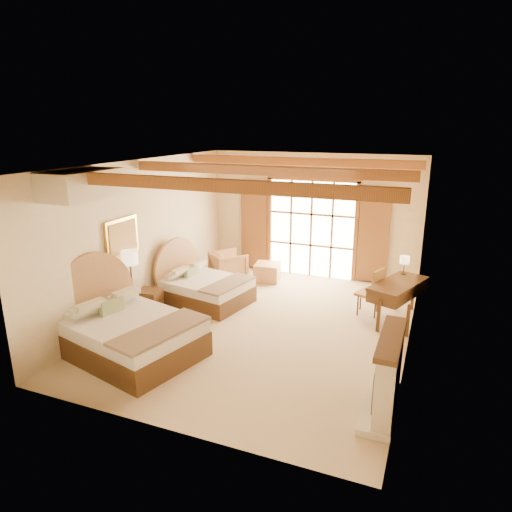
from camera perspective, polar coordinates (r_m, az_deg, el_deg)
The scene contains 19 objects.
floor at distance 9.26m, azimuth 0.94°, elevation -8.67°, with size 7.00×7.00×0.00m, color tan.
wall_back at distance 11.96m, azimuth 7.04°, elevation 5.02°, with size 5.50×5.50×0.00m, color beige.
wall_left at distance 10.00m, azimuth -13.90°, elevation 2.45°, with size 7.00×7.00×0.00m, color beige.
wall_right at distance 8.18m, azimuth 19.28°, elevation -1.03°, with size 7.00×7.00×0.00m, color beige.
ceiling at distance 8.43m, azimuth 1.04°, elevation 11.47°, with size 7.00×7.00×0.00m, color #B5783F.
ceiling_beams at distance 8.44m, azimuth 1.04°, elevation 10.66°, with size 5.39×4.60×0.18m, color #965C25, non-canonical shape.
french_doors at distance 11.98m, azimuth 6.91°, elevation 3.33°, with size 3.95×0.08×2.60m.
fireplace at distance 6.77m, azimuth 16.04°, elevation -14.51°, with size 0.46×1.40×1.16m.
painting at distance 9.36m, azimuth -16.38°, elevation 2.28°, with size 0.06×0.95×0.75m.
canopy_valance at distance 8.02m, azimuth -20.85°, elevation 8.38°, with size 0.70×1.40×0.45m, color beige.
bed_near at distance 8.36m, azimuth -16.18°, elevation -8.89°, with size 2.61×2.17×1.46m.
bed_far at distance 10.40m, azimuth -6.92°, elevation -3.77°, with size 2.08×1.71×1.21m.
nightstand at distance 9.94m, azimuth -13.17°, elevation -5.63°, with size 0.45×0.45×0.54m, color #4A351A.
floor_lamp at distance 9.29m, azimuth -15.46°, elevation -0.73°, with size 0.32×0.32×1.51m.
armchair at distance 11.77m, azimuth -3.48°, elevation -1.23°, with size 0.80×0.82×0.75m, color tan.
ottoman at distance 11.75m, azimuth 1.42°, elevation -2.01°, with size 0.61×0.61×0.45m, color tan.
desk at distance 9.78m, azimuth 17.23°, elevation -5.26°, with size 1.15×1.65×0.82m.
desk_chair at distance 9.97m, azimuth 13.97°, elevation -5.34°, with size 0.58×0.57×1.02m.
desk_lamp at distance 10.13m, azimuth 18.09°, elevation -0.54°, with size 0.20×0.20×0.39m.
Camera 1 is at (3.00, -7.85, 3.90)m, focal length 32.00 mm.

